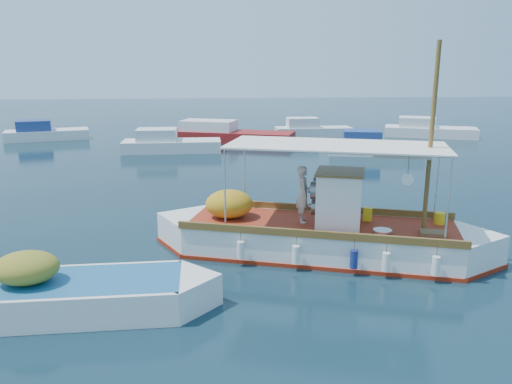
{
  "coord_description": "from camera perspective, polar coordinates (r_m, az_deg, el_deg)",
  "views": [
    {
      "loc": [
        -2.62,
        -15.28,
        5.68
      ],
      "look_at": [
        -1.33,
        0.0,
        1.83
      ],
      "focal_mm": 35.0,
      "sensor_mm": 36.0,
      "label": 1
    }
  ],
  "objects": [
    {
      "name": "bg_boat_nw",
      "position": [
        34.9,
        -9.93,
        5.34
      ],
      "size": [
        6.67,
        2.5,
        1.8
      ],
      "rotation": [
        0.0,
        0.0,
        0.01
      ],
      "color": "silver",
      "rests_on": "ground"
    },
    {
      "name": "fishing_caique",
      "position": [
        15.7,
        7.13,
        -4.98
      ],
      "size": [
        10.35,
        5.18,
        6.61
      ],
      "rotation": [
        0.0,
        0.0,
        -0.3
      ],
      "color": "white",
      "rests_on": "ground"
    },
    {
      "name": "ground",
      "position": [
        16.51,
        4.62,
        -6.07
      ],
      "size": [
        160.0,
        160.0,
        0.0
      ],
      "primitive_type": "plane",
      "color": "black",
      "rests_on": "ground"
    },
    {
      "name": "bg_boat_e",
      "position": [
        44.48,
        18.98,
        6.64
      ],
      "size": [
        7.77,
        5.04,
        1.8
      ],
      "rotation": [
        0.0,
        0.0,
        -0.36
      ],
      "color": "silver",
      "rests_on": "ground"
    },
    {
      "name": "dinghy",
      "position": [
        12.89,
        -20.82,
        -11.21
      ],
      "size": [
        7.25,
        2.19,
        1.77
      ],
      "rotation": [
        0.0,
        0.0,
        0.03
      ],
      "color": "white",
      "rests_on": "ground"
    },
    {
      "name": "bg_boat_far_n",
      "position": [
        42.17,
        6.3,
        6.95
      ],
      "size": [
        6.31,
        2.12,
        1.8
      ],
      "rotation": [
        0.0,
        0.0,
        0.02
      ],
      "color": "silver",
      "rests_on": "ground"
    },
    {
      "name": "bg_boat_n",
      "position": [
        39.55,
        -3.74,
        6.53
      ],
      "size": [
        10.67,
        6.08,
        1.8
      ],
      "rotation": [
        0.0,
        0.0,
        -0.34
      ],
      "color": "maroon",
      "rests_on": "ground"
    },
    {
      "name": "bg_boat_ne",
      "position": [
        34.23,
        13.16,
        5.02
      ],
      "size": [
        6.42,
        3.42,
        1.8
      ],
      "rotation": [
        0.0,
        0.0,
        -0.21
      ],
      "color": "silver",
      "rests_on": "ground"
    },
    {
      "name": "bg_boat_far_w",
      "position": [
        43.5,
        -23.01,
        6.14
      ],
      "size": [
        6.65,
        3.94,
        1.8
      ],
      "rotation": [
        0.0,
        0.0,
        0.28
      ],
      "color": "silver",
      "rests_on": "ground"
    }
  ]
}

